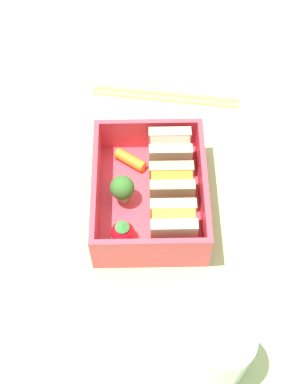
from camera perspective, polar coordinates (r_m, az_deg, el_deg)
ground_plane at (r=64.26cm, az=0.00°, el=-1.77°), size 120.00×120.00×2.00cm
bento_tray at (r=62.89cm, az=0.00°, el=-1.02°), size 16.38×12.78×1.20cm
bento_rim at (r=60.42cm, az=0.00°, el=0.41°), size 16.38×12.78×4.63cm
sandwich_left at (r=63.12cm, az=2.17°, el=4.24°), size 3.74×4.94×4.96cm
sandwich_center_left at (r=60.35cm, az=2.35°, el=0.53°), size 3.74×4.94×4.96cm
sandwich_center at (r=57.86cm, az=2.53°, el=-3.51°), size 3.74×4.94×4.96cm
carrot_stick_far_left at (r=64.73cm, az=-2.07°, el=3.45°), size 3.34×3.95×1.32cm
broccoli_floret at (r=60.33cm, az=-2.93°, el=0.21°), size 2.82×2.82×3.91cm
strawberry_far_left at (r=58.63cm, az=-2.88°, el=-4.32°), size 2.61×2.61×3.21cm
chopstick_pair at (r=73.43cm, az=1.69°, el=10.30°), size 4.63×19.73×0.70cm
drinking_glass at (r=52.73cm, az=7.79°, el=-16.56°), size 5.36×5.36×7.95cm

